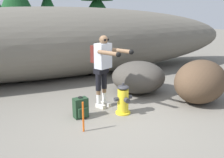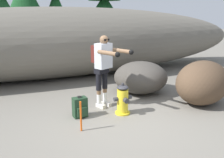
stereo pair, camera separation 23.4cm
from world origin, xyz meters
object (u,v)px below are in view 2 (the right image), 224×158
fire_hydrant (123,100)px  utility_worker (103,63)px  spare_backpack (80,107)px  boulder_large (141,77)px  boulder_mid (202,83)px  survey_stake (81,116)px

fire_hydrant → utility_worker: size_ratio=0.42×
utility_worker → spare_backpack: bearing=-86.1°
fire_hydrant → boulder_large: 1.64m
spare_backpack → boulder_mid: bearing=77.0°
fire_hydrant → survey_stake: (-1.10, -0.41, -0.03)m
utility_worker → spare_backpack: utility_worker is taller
fire_hydrant → survey_stake: bearing=-159.4°
boulder_large → fire_hydrant: bearing=-135.1°
boulder_mid → survey_stake: (-3.18, -0.16, -0.25)m
utility_worker → survey_stake: bearing=-63.6°
utility_worker → fire_hydrant: bearing=-0.1°
spare_backpack → boulder_large: (2.08, 0.93, 0.23)m
boulder_large → survey_stake: (-2.26, -1.57, -0.15)m
fire_hydrant → spare_backpack: (-0.92, 0.23, -0.11)m
fire_hydrant → boulder_mid: bearing=-6.8°
boulder_large → survey_stake: boulder_large is taller
utility_worker → boulder_large: bearing=91.5°
boulder_mid → utility_worker: bearing=160.5°
boulder_mid → fire_hydrant: bearing=173.2°
fire_hydrant → boulder_large: bearing=44.9°
utility_worker → survey_stake: utility_worker is taller
boulder_large → boulder_mid: 1.68m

